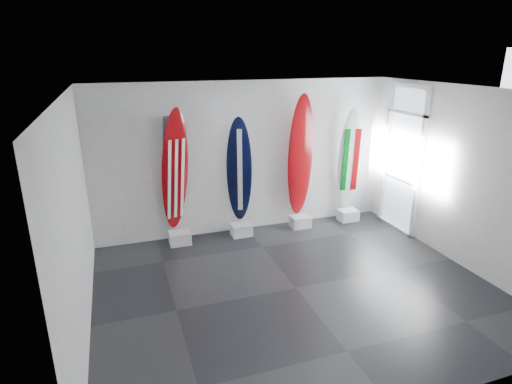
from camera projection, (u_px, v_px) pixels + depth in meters
name	position (u px, v px, depth m)	size (l,w,h in m)	color
floor	(296.00, 288.00, 6.54)	(6.00, 6.00, 0.00)	black
ceiling	(303.00, 91.00, 5.59)	(6.00, 6.00, 0.00)	white
wall_back	(246.00, 158.00, 8.31)	(6.00, 6.00, 0.00)	silver
wall_front	(413.00, 283.00, 3.82)	(6.00, 6.00, 0.00)	silver
wall_left	(75.00, 223.00, 5.14)	(5.00, 5.00, 0.00)	silver
wall_right	(463.00, 178.00, 6.98)	(5.00, 5.00, 0.00)	silver
display_block_usa	(180.00, 238.00, 8.01)	(0.40, 0.30, 0.24)	silver
surfboard_usa	(175.00, 171.00, 7.69)	(0.54, 0.08, 2.39)	maroon
display_block_navy	(241.00, 230.00, 8.39)	(0.40, 0.30, 0.24)	silver
surfboard_navy	(239.00, 171.00, 8.10)	(0.49, 0.08, 2.17)	black
display_block_swiss	(300.00, 222.00, 8.79)	(0.40, 0.30, 0.24)	silver
surfboard_swiss	(300.00, 157.00, 8.44)	(0.57, 0.08, 2.52)	maroon
display_block_italy	(348.00, 215.00, 9.14)	(0.40, 0.30, 0.24)	silver
surfboard_italy	(350.00, 160.00, 8.84)	(0.50, 0.08, 2.19)	white
wall_outlet	(123.00, 228.00, 7.90)	(0.09, 0.02, 0.13)	silver
glass_door	(402.00, 161.00, 8.39)	(0.12, 1.16, 2.85)	white
balcony	(449.00, 197.00, 9.09)	(2.80, 2.20, 1.20)	slate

